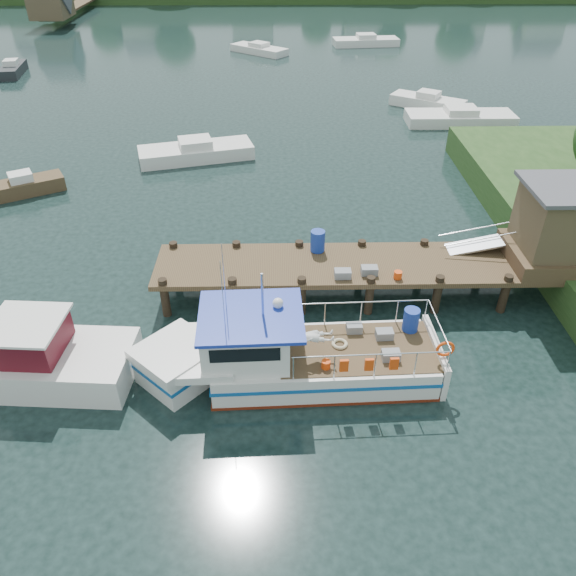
{
  "coord_description": "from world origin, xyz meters",
  "views": [
    {
      "loc": [
        -1.31,
        -17.98,
        12.8
      ],
      "look_at": [
        -1.0,
        -1.5,
        1.3
      ],
      "focal_mm": 35.0,
      "sensor_mm": 36.0,
      "label": 1
    }
  ],
  "objects_px": {
    "moored_a": "(196,151)",
    "moored_d": "(259,49)",
    "dock": "(488,242)",
    "moored_e": "(13,69)",
    "lobster_boat": "(286,356)",
    "work_boat": "(6,358)",
    "moored_c": "(460,117)",
    "moored_far": "(366,41)",
    "moored_b": "(428,102)",
    "moored_rowboat": "(23,186)"
  },
  "relations": [
    {
      "from": "lobster_boat",
      "to": "work_boat",
      "type": "distance_m",
      "value": 8.92
    },
    {
      "from": "moored_a",
      "to": "moored_d",
      "type": "bearing_deg",
      "value": 88.73
    },
    {
      "from": "moored_far",
      "to": "moored_b",
      "type": "xyz_separation_m",
      "value": [
        1.76,
        -21.22,
        0.01
      ]
    },
    {
      "from": "work_boat",
      "to": "moored_b",
      "type": "relative_size",
      "value": 1.61
    },
    {
      "from": "moored_rowboat",
      "to": "moored_e",
      "type": "xyz_separation_m",
      "value": [
        -9.81,
        24.29,
        0.04
      ]
    },
    {
      "from": "work_boat",
      "to": "moored_far",
      "type": "relative_size",
      "value": 1.27
    },
    {
      "from": "lobster_boat",
      "to": "moored_d",
      "type": "distance_m",
      "value": 46.18
    },
    {
      "from": "lobster_boat",
      "to": "moored_d",
      "type": "height_order",
      "value": "lobster_boat"
    },
    {
      "from": "moored_b",
      "to": "moored_e",
      "type": "xyz_separation_m",
      "value": [
        -34.21,
        10.0,
        0.03
      ]
    },
    {
      "from": "moored_rowboat",
      "to": "moored_b",
      "type": "distance_m",
      "value": 28.28
    },
    {
      "from": "moored_a",
      "to": "moored_c",
      "type": "height_order",
      "value": "moored_a"
    },
    {
      "from": "dock",
      "to": "work_boat",
      "type": "height_order",
      "value": "work_boat"
    },
    {
      "from": "dock",
      "to": "moored_d",
      "type": "relative_size",
      "value": 2.79
    },
    {
      "from": "lobster_boat",
      "to": "moored_rowboat",
      "type": "height_order",
      "value": "lobster_boat"
    },
    {
      "from": "lobster_boat",
      "to": "moored_c",
      "type": "xyz_separation_m",
      "value": [
        12.31,
        24.6,
        -0.44
      ]
    },
    {
      "from": "moored_b",
      "to": "moored_rowboat",
      "type": "bearing_deg",
      "value": -150.88
    },
    {
      "from": "lobster_boat",
      "to": "moored_a",
      "type": "height_order",
      "value": "lobster_boat"
    },
    {
      "from": "moored_far",
      "to": "work_boat",
      "type": "bearing_deg",
      "value": -130.33
    },
    {
      "from": "moored_b",
      "to": "work_boat",
      "type": "bearing_deg",
      "value": -126.52
    },
    {
      "from": "dock",
      "to": "work_boat",
      "type": "bearing_deg",
      "value": -164.98
    },
    {
      "from": "lobster_boat",
      "to": "moored_far",
      "type": "distance_m",
      "value": 50.29
    },
    {
      "from": "work_boat",
      "to": "moored_rowboat",
      "type": "xyz_separation_m",
      "value": [
        -4.58,
        13.72,
        -0.3
      ]
    },
    {
      "from": "work_boat",
      "to": "dock",
      "type": "bearing_deg",
      "value": 19.07
    },
    {
      "from": "moored_far",
      "to": "moored_c",
      "type": "xyz_separation_m",
      "value": [
        3.18,
        -24.85,
        0.0
      ]
    },
    {
      "from": "moored_far",
      "to": "moored_d",
      "type": "relative_size",
      "value": 1.16
    },
    {
      "from": "moored_a",
      "to": "moored_d",
      "type": "distance_m",
      "value": 27.7
    },
    {
      "from": "moored_a",
      "to": "moored_e",
      "type": "bearing_deg",
      "value": 138.05
    },
    {
      "from": "moored_e",
      "to": "moored_rowboat",
      "type": "bearing_deg",
      "value": -86.5
    },
    {
      "from": "lobster_boat",
      "to": "work_boat",
      "type": "bearing_deg",
      "value": 176.5
    },
    {
      "from": "dock",
      "to": "moored_e",
      "type": "relative_size",
      "value": 3.49
    },
    {
      "from": "moored_a",
      "to": "dock",
      "type": "bearing_deg",
      "value": -42.63
    },
    {
      "from": "moored_rowboat",
      "to": "moored_b",
      "type": "xyz_separation_m",
      "value": [
        24.4,
        14.29,
        0.01
      ]
    },
    {
      "from": "dock",
      "to": "lobster_boat",
      "type": "distance_m",
      "value": 9.06
    },
    {
      "from": "moored_e",
      "to": "moored_c",
      "type": "bearing_deg",
      "value": -39.42
    },
    {
      "from": "moored_far",
      "to": "moored_rowboat",
      "type": "bearing_deg",
      "value": -142.71
    },
    {
      "from": "dock",
      "to": "lobster_boat",
      "type": "xyz_separation_m",
      "value": [
        -7.65,
        -4.66,
        -1.37
      ]
    },
    {
      "from": "moored_rowboat",
      "to": "moored_c",
      "type": "distance_m",
      "value": 27.93
    },
    {
      "from": "moored_far",
      "to": "lobster_boat",
      "type": "bearing_deg",
      "value": -120.67
    },
    {
      "from": "lobster_boat",
      "to": "moored_far",
      "type": "xyz_separation_m",
      "value": [
        9.14,
        49.45,
        -0.44
      ]
    },
    {
      "from": "lobster_boat",
      "to": "moored_b",
      "type": "distance_m",
      "value": 30.26
    },
    {
      "from": "moored_b",
      "to": "moored_c",
      "type": "xyz_separation_m",
      "value": [
        1.41,
        -3.63,
        -0.01
      ]
    },
    {
      "from": "dock",
      "to": "moored_e",
      "type": "height_order",
      "value": "dock"
    },
    {
      "from": "moored_far",
      "to": "dock",
      "type": "bearing_deg",
      "value": -112.11
    },
    {
      "from": "work_boat",
      "to": "moored_d",
      "type": "bearing_deg",
      "value": 85.43
    },
    {
      "from": "work_boat",
      "to": "moored_far",
      "type": "height_order",
      "value": "work_boat"
    },
    {
      "from": "work_boat",
      "to": "moored_d",
      "type": "height_order",
      "value": "work_boat"
    },
    {
      "from": "dock",
      "to": "moored_b",
      "type": "bearing_deg",
      "value": 82.14
    },
    {
      "from": "moored_c",
      "to": "moored_d",
      "type": "bearing_deg",
      "value": 133.9
    },
    {
      "from": "lobster_boat",
      "to": "moored_c",
      "type": "height_order",
      "value": "lobster_boat"
    },
    {
      "from": "dock",
      "to": "moored_a",
      "type": "distance_m",
      "value": 18.93
    }
  ]
}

